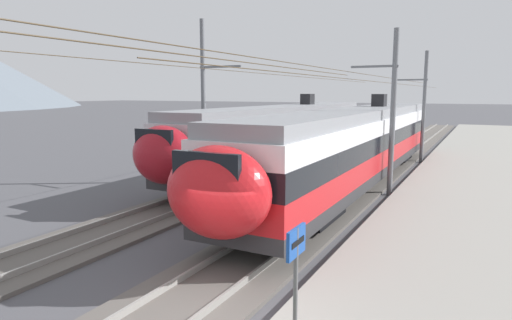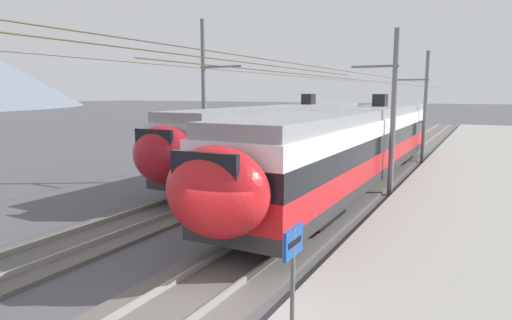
{
  "view_description": "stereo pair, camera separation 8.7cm",
  "coord_description": "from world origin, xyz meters",
  "px_view_note": "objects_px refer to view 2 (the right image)",
  "views": [
    {
      "loc": [
        -6.88,
        -4.52,
        4.61
      ],
      "look_at": [
        8.19,
        3.44,
        1.99
      ],
      "focal_mm": 30.67,
      "sensor_mm": 36.0,
      "label": 1
    },
    {
      "loc": [
        -6.84,
        -4.6,
        4.61
      ],
      "look_at": [
        8.19,
        3.44,
        1.99
      ],
      "focal_mm": 30.67,
      "sensor_mm": 36.0,
      "label": 2
    }
  ],
  "objects_px": {
    "catenary_mast_mid": "(390,109)",
    "platform_sign": "(293,259)",
    "train_near_platform": "(358,142)",
    "train_far_track": "(284,133)",
    "catenary_mast_far_side": "(207,99)",
    "catenary_mast_east": "(423,105)"
  },
  "relations": [
    {
      "from": "catenary_mast_mid",
      "to": "platform_sign",
      "type": "distance_m",
      "value": 13.77
    },
    {
      "from": "catenary_mast_mid",
      "to": "catenary_mast_east",
      "type": "height_order",
      "value": "catenary_mast_mid"
    },
    {
      "from": "catenary_mast_east",
      "to": "platform_sign",
      "type": "relative_size",
      "value": 23.91
    },
    {
      "from": "train_far_track",
      "to": "catenary_mast_east",
      "type": "xyz_separation_m",
      "value": [
        6.77,
        -6.93,
        1.61
      ]
    },
    {
      "from": "train_far_track",
      "to": "platform_sign",
      "type": "height_order",
      "value": "train_far_track"
    },
    {
      "from": "train_near_platform",
      "to": "platform_sign",
      "type": "relative_size",
      "value": 12.94
    },
    {
      "from": "catenary_mast_mid",
      "to": "catenary_mast_east",
      "type": "xyz_separation_m",
      "value": [
        10.63,
        0.0,
        -0.07
      ]
    },
    {
      "from": "train_near_platform",
      "to": "train_far_track",
      "type": "xyz_separation_m",
      "value": [
        2.8,
        5.28,
        -0.01
      ]
    },
    {
      "from": "catenary_mast_east",
      "to": "platform_sign",
      "type": "height_order",
      "value": "catenary_mast_east"
    },
    {
      "from": "train_far_track",
      "to": "catenary_mast_east",
      "type": "height_order",
      "value": "catenary_mast_east"
    },
    {
      "from": "train_near_platform",
      "to": "train_far_track",
      "type": "distance_m",
      "value": 5.97
    },
    {
      "from": "train_near_platform",
      "to": "catenary_mast_mid",
      "type": "xyz_separation_m",
      "value": [
        -1.06,
        -1.66,
        1.67
      ]
    },
    {
      "from": "catenary_mast_far_side",
      "to": "platform_sign",
      "type": "height_order",
      "value": "catenary_mast_far_side"
    },
    {
      "from": "catenary_mast_east",
      "to": "catenary_mast_far_side",
      "type": "relative_size",
      "value": 1.0
    },
    {
      "from": "catenary_mast_mid",
      "to": "catenary_mast_far_side",
      "type": "height_order",
      "value": "catenary_mast_far_side"
    },
    {
      "from": "train_far_track",
      "to": "catenary_mast_east",
      "type": "distance_m",
      "value": 9.82
    },
    {
      "from": "train_near_platform",
      "to": "catenary_mast_east",
      "type": "xyz_separation_m",
      "value": [
        9.56,
        -1.66,
        1.61
      ]
    },
    {
      "from": "catenary_mast_east",
      "to": "platform_sign",
      "type": "bearing_deg",
      "value": -177.2
    },
    {
      "from": "catenary_mast_mid",
      "to": "platform_sign",
      "type": "height_order",
      "value": "catenary_mast_mid"
    },
    {
      "from": "platform_sign",
      "to": "catenary_mast_far_side",
      "type": "bearing_deg",
      "value": 39.66
    },
    {
      "from": "train_far_track",
      "to": "train_near_platform",
      "type": "bearing_deg",
      "value": -117.93
    },
    {
      "from": "catenary_mast_east",
      "to": "catenary_mast_far_side",
      "type": "bearing_deg",
      "value": 143.83
    }
  ]
}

